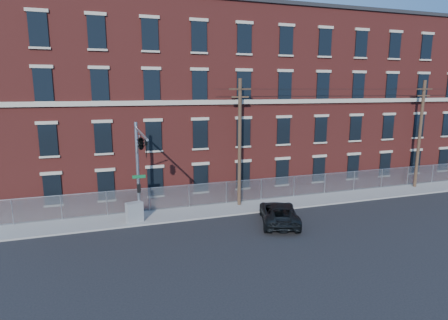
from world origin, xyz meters
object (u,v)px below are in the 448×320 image
utility_pole_near (240,141)px  pickup_truck (279,213)px  traffic_signal_mast (140,152)px  utility_cabinet (134,212)px

utility_pole_near → pickup_truck: bearing=-73.9°
utility_pole_near → pickup_truck: size_ratio=1.88×
traffic_signal_mast → utility_cabinet: size_ratio=4.94×
utility_pole_near → utility_cabinet: utility_pole_near is taller
utility_pole_near → utility_cabinet: size_ratio=7.05×
utility_pole_near → pickup_truck: 6.56m
traffic_signal_mast → pickup_truck: bearing=-6.6°
utility_cabinet → traffic_signal_mast: bearing=-95.7°
pickup_truck → utility_cabinet: size_ratio=3.74×
traffic_signal_mast → pickup_truck: size_ratio=1.32×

